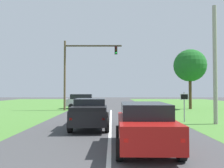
% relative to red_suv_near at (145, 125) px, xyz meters
% --- Properties ---
extents(ground_plane, '(120.00, 120.00, 0.00)m').
position_rel_red_suv_near_xyz_m(ground_plane, '(-1.39, 6.79, -0.96)').
color(ground_plane, '#424244').
extents(red_suv_near, '(2.33, 4.49, 1.81)m').
position_rel_red_suv_near_xyz_m(red_suv_near, '(0.00, 0.00, 0.00)').
color(red_suv_near, '#9E1411').
rests_on(red_suv_near, ground_plane).
extents(pickup_truck_lead, '(2.39, 5.17, 1.82)m').
position_rel_red_suv_near_xyz_m(pickup_truck_lead, '(-2.62, 4.98, -0.02)').
color(pickup_truck_lead, black).
rests_on(pickup_truck_lead, ground_plane).
extents(traffic_light, '(6.84, 0.40, 8.21)m').
position_rel_red_suv_near_xyz_m(traffic_light, '(-5.20, 17.31, 4.38)').
color(traffic_light, brown).
rests_on(traffic_light, ground_plane).
extents(keep_moving_sign, '(0.60, 0.09, 2.21)m').
position_rel_red_suv_near_xyz_m(keep_moving_sign, '(4.06, 7.61, 0.46)').
color(keep_moving_sign, gray).
rests_on(keep_moving_sign, ground_plane).
extents(oak_tree_right, '(4.06, 4.06, 7.52)m').
position_rel_red_suv_near_xyz_m(oak_tree_right, '(8.54, 19.08, 4.50)').
color(oak_tree_right, '#4C351E').
rests_on(oak_tree_right, ground_plane).
extents(crossing_suv_far, '(4.55, 2.21, 1.86)m').
position_rel_red_suv_near_xyz_m(crossing_suv_far, '(-5.04, 19.70, 0.00)').
color(crossing_suv_far, silver).
rests_on(crossing_suv_far, ground_plane).
extents(utility_pole_right, '(0.28, 0.28, 8.28)m').
position_rel_red_suv_near_xyz_m(utility_pole_right, '(5.90, 6.60, 3.18)').
color(utility_pole_right, '#9E998E').
rests_on(utility_pole_right, ground_plane).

